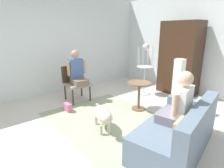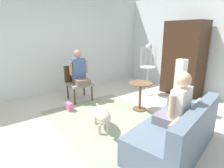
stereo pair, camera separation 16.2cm
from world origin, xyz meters
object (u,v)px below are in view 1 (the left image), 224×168
(dog, at_px, (103,115))
(armoire_cabinet, at_px, (180,58))
(armchair, at_px, (75,80))
(round_end_table, at_px, (139,92))
(person_on_couch, at_px, (179,104))
(couch, at_px, (179,132))
(person_on_armchair, at_px, (77,71))
(bird_cage_stand, at_px, (145,66))
(handbag, at_px, (68,107))
(column_lamp, at_px, (178,87))

(dog, bearing_deg, armoire_cabinet, 96.52)
(armchair, xyz_separation_m, round_end_table, (1.56, 0.80, -0.11))
(armchair, bearing_deg, person_on_couch, 2.27)
(couch, height_order, armchair, armchair)
(armchair, bearing_deg, person_on_armchair, -3.88)
(person_on_armchair, xyz_separation_m, bird_cage_stand, (0.74, 1.78, 0.02))
(couch, xyz_separation_m, person_on_armchair, (-2.84, -0.16, 0.52))
(person_on_armchair, distance_m, bird_cage_stand, 1.92)
(round_end_table, bearing_deg, handbag, -125.61)
(couch, distance_m, person_on_armchair, 2.89)
(armchair, distance_m, armoire_cabinet, 3.01)
(couch, bearing_deg, person_on_couch, -132.53)
(armchair, relative_size, column_lamp, 0.74)
(person_on_couch, height_order, column_lamp, person_on_couch)
(round_end_table, relative_size, dog, 0.78)
(dog, bearing_deg, couch, 25.75)
(person_on_couch, bearing_deg, armchair, -177.73)
(person_on_couch, bearing_deg, armoire_cabinet, 121.50)
(dog, bearing_deg, armchair, 166.53)
(person_on_couch, relative_size, column_lamp, 0.67)
(armchair, xyz_separation_m, armoire_cabinet, (1.45, 2.59, 0.49))
(armchair, relative_size, round_end_table, 1.37)
(dog, height_order, handbag, dog)
(dog, bearing_deg, round_end_table, 100.90)
(couch, xyz_separation_m, armchair, (-3.00, -0.15, 0.25))
(person_on_couch, bearing_deg, couch, 47.47)
(round_end_table, xyz_separation_m, bird_cage_stand, (-0.67, 0.96, 0.39))
(bird_cage_stand, bearing_deg, handbag, -97.27)
(person_on_couch, xyz_separation_m, handbag, (-2.37, -0.66, -0.67))
(armchair, distance_m, column_lamp, 2.58)
(armchair, xyz_separation_m, column_lamp, (2.22, 1.33, 0.07))
(round_end_table, distance_m, bird_cage_stand, 1.23)
(bird_cage_stand, bearing_deg, person_on_couch, -38.39)
(person_on_couch, xyz_separation_m, column_lamp, (-0.75, 1.21, -0.15))
(armchair, height_order, column_lamp, column_lamp)
(armchair, relative_size, dog, 1.07)
(person_on_armchair, distance_m, round_end_table, 1.67)
(person_on_couch, distance_m, handbag, 2.55)
(handbag, bearing_deg, dog, 5.30)
(armchair, bearing_deg, dog, -13.47)
(couch, height_order, dog, couch)
(round_end_table, height_order, column_lamp, column_lamp)
(couch, bearing_deg, bird_cage_stand, 142.51)
(armchair, relative_size, armoire_cabinet, 0.44)
(armchair, distance_m, handbag, 0.92)
(armchair, bearing_deg, handbag, -42.31)
(person_on_couch, height_order, person_on_armchair, person_on_armchair)
(dog, bearing_deg, handbag, -174.70)
(person_on_couch, distance_m, person_on_armchair, 2.82)
(person_on_armchair, height_order, bird_cage_stand, bird_cage_stand)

